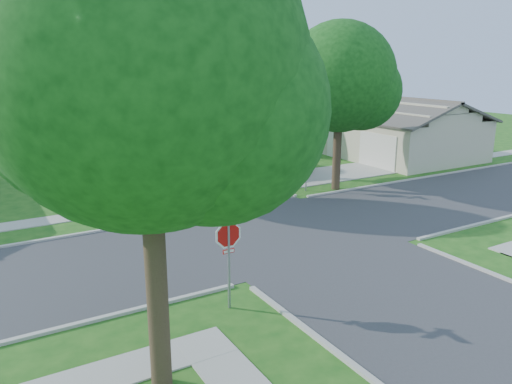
{
  "coord_description": "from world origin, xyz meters",
  "views": [
    {
      "loc": [
        -10.42,
        -15.93,
        6.66
      ],
      "look_at": [
        -0.75,
        0.58,
        1.6
      ],
      "focal_mm": 35.0,
      "sensor_mm": 36.0,
      "label": 1
    }
  ],
  "objects_px": {
    "tree_w_far": "(31,74)",
    "house_ne_near": "(381,133)",
    "stop_sign_sw": "(228,239)",
    "car_driveway": "(284,162)",
    "stop_sign_ne": "(307,153)",
    "tree_e_mid": "(184,66)",
    "tree_w_mid": "(54,63)",
    "car_curb_west": "(60,125)",
    "tree_e_near": "(265,79)",
    "tree_e_far": "(133,67)",
    "tree_ne_corner": "(341,82)",
    "tree_sw_corner": "(149,83)",
    "house_ne_far": "(257,112)",
    "car_curb_east": "(117,130)",
    "tree_w_near": "(96,72)"
  },
  "relations": [
    {
      "from": "tree_w_far",
      "to": "house_ne_near",
      "type": "distance_m",
      "value": 31.17
    },
    {
      "from": "stop_sign_sw",
      "to": "car_driveway",
      "type": "distance_m",
      "value": 17.2
    },
    {
      "from": "stop_sign_ne",
      "to": "tree_e_mid",
      "type": "bearing_deg",
      "value": 89.8
    },
    {
      "from": "tree_w_mid",
      "to": "tree_w_far",
      "type": "height_order",
      "value": "tree_w_mid"
    },
    {
      "from": "car_curb_west",
      "to": "tree_e_near",
      "type": "bearing_deg",
      "value": 101.98
    },
    {
      "from": "tree_e_far",
      "to": "tree_ne_corner",
      "type": "relative_size",
      "value": 1.01
    },
    {
      "from": "stop_sign_sw",
      "to": "car_driveway",
      "type": "bearing_deg",
      "value": 51.39
    },
    {
      "from": "tree_e_mid",
      "to": "tree_sw_corner",
      "type": "bearing_deg",
      "value": -113.53
    },
    {
      "from": "tree_e_mid",
      "to": "house_ne_far",
      "type": "height_order",
      "value": "tree_e_mid"
    },
    {
      "from": "stop_sign_sw",
      "to": "tree_w_mid",
      "type": "bearing_deg",
      "value": 89.87
    },
    {
      "from": "stop_sign_sw",
      "to": "tree_e_mid",
      "type": "height_order",
      "value": "tree_e_mid"
    },
    {
      "from": "tree_w_far",
      "to": "car_curb_west",
      "type": "xyz_separation_m",
      "value": [
        2.14,
        0.39,
        -4.79
      ]
    },
    {
      "from": "tree_e_near",
      "to": "car_curb_east",
      "type": "height_order",
      "value": "tree_e_near"
    },
    {
      "from": "tree_ne_corner",
      "to": "house_ne_far",
      "type": "relative_size",
      "value": 0.64
    },
    {
      "from": "house_ne_far",
      "to": "car_curb_west",
      "type": "bearing_deg",
      "value": 163.73
    },
    {
      "from": "stop_sign_sw",
      "to": "tree_w_near",
      "type": "relative_size",
      "value": 0.33
    },
    {
      "from": "tree_e_near",
      "to": "car_driveway",
      "type": "height_order",
      "value": "tree_e_near"
    },
    {
      "from": "tree_w_near",
      "to": "house_ne_far",
      "type": "distance_m",
      "value": 29.1
    },
    {
      "from": "tree_e_far",
      "to": "tree_e_mid",
      "type": "bearing_deg",
      "value": -89.98
    },
    {
      "from": "house_ne_far",
      "to": "house_ne_near",
      "type": "bearing_deg",
      "value": -90.0
    },
    {
      "from": "stop_sign_ne",
      "to": "house_ne_near",
      "type": "xyz_separation_m",
      "value": [
        11.29,
        6.3,
        -0.51
      ]
    },
    {
      "from": "tree_sw_corner",
      "to": "car_curb_west",
      "type": "xyz_separation_m",
      "value": [
        4.93,
        41.39,
        -5.54
      ]
    },
    {
      "from": "tree_w_near",
      "to": "stop_sign_sw",
      "type": "bearing_deg",
      "value": -90.23
    },
    {
      "from": "tree_e_near",
      "to": "house_ne_near",
      "type": "xyz_separation_m",
      "value": [
        11.24,
        1.99,
        -4.13
      ]
    },
    {
      "from": "tree_e_far",
      "to": "car_curb_west",
      "type": "xyz_separation_m",
      "value": [
        -7.26,
        0.39,
        -5.26
      ]
    },
    {
      "from": "tree_ne_corner",
      "to": "house_ne_near",
      "type": "distance_m",
      "value": 12.47
    },
    {
      "from": "house_ne_far",
      "to": "car_curb_east",
      "type": "relative_size",
      "value": 3.19
    },
    {
      "from": "car_curb_east",
      "to": "house_ne_near",
      "type": "bearing_deg",
      "value": -57.38
    },
    {
      "from": "tree_ne_corner",
      "to": "car_curb_east",
      "type": "xyz_separation_m",
      "value": [
        -5.16,
        24.19,
        -4.87
      ]
    },
    {
      "from": "house_ne_near",
      "to": "car_curb_east",
      "type": "height_order",
      "value": "house_ne_near"
    },
    {
      "from": "tree_ne_corner",
      "to": "car_driveway",
      "type": "height_order",
      "value": "tree_ne_corner"
    },
    {
      "from": "tree_w_far",
      "to": "tree_sw_corner",
      "type": "bearing_deg",
      "value": -93.89
    },
    {
      "from": "house_ne_near",
      "to": "car_curb_west",
      "type": "bearing_deg",
      "value": 128.33
    },
    {
      "from": "house_ne_near",
      "to": "car_curb_east",
      "type": "bearing_deg",
      "value": 130.37
    },
    {
      "from": "tree_w_far",
      "to": "car_driveway",
      "type": "relative_size",
      "value": 1.91
    },
    {
      "from": "tree_ne_corner",
      "to": "car_curb_east",
      "type": "relative_size",
      "value": 2.03
    },
    {
      "from": "stop_sign_sw",
      "to": "stop_sign_ne",
      "type": "relative_size",
      "value": 1.0
    },
    {
      "from": "tree_e_near",
      "to": "tree_ne_corner",
      "type": "distance_m",
      "value": 5.06
    },
    {
      "from": "tree_w_mid",
      "to": "house_ne_far",
      "type": "xyz_separation_m",
      "value": [
        20.63,
        7.99,
        -4.97
      ]
    },
    {
      "from": "tree_w_mid",
      "to": "car_curb_east",
      "type": "xyz_separation_m",
      "value": [
        5.84,
        7.39,
        -5.76
      ]
    },
    {
      "from": "tree_e_mid",
      "to": "tree_w_mid",
      "type": "bearing_deg",
      "value": 180.0
    },
    {
      "from": "tree_e_far",
      "to": "tree_w_far",
      "type": "distance_m",
      "value": 9.42
    },
    {
      "from": "tree_e_mid",
      "to": "tree_w_far",
      "type": "bearing_deg",
      "value": 125.9
    },
    {
      "from": "tree_e_far",
      "to": "house_ne_near",
      "type": "xyz_separation_m",
      "value": [
        11.24,
        -23.01,
        -4.46
      ]
    },
    {
      "from": "tree_e_near",
      "to": "house_ne_far",
      "type": "relative_size",
      "value": 0.61
    },
    {
      "from": "house_ne_near",
      "to": "house_ne_far",
      "type": "xyz_separation_m",
      "value": [
        0.0,
        18.0,
        0.0
      ]
    },
    {
      "from": "car_curb_east",
      "to": "car_driveway",
      "type": "bearing_deg",
      "value": -84.05
    },
    {
      "from": "tree_sw_corner",
      "to": "car_curb_east",
      "type": "relative_size",
      "value": 2.24
    },
    {
      "from": "tree_e_far",
      "to": "tree_w_far",
      "type": "height_order",
      "value": "tree_e_far"
    },
    {
      "from": "stop_sign_ne",
      "to": "house_ne_near",
      "type": "height_order",
      "value": "house_ne_near"
    }
  ]
}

